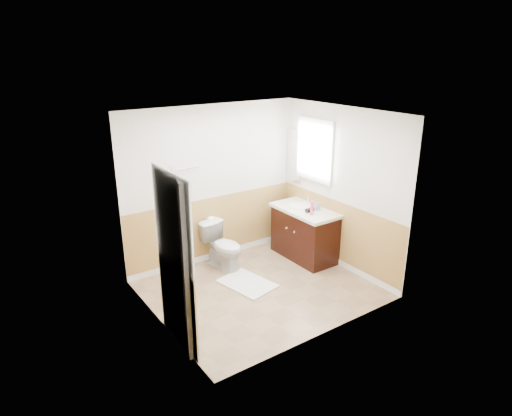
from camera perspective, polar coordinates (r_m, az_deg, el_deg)
floor at (r=6.54m, az=0.54°, el=-10.31°), size 3.00×3.00×0.00m
ceiling at (r=5.72m, az=0.62°, el=11.93°), size 3.00×3.00×0.00m
wall_back at (r=7.07m, az=-5.54°, el=2.96°), size 3.00×0.00×3.00m
wall_front at (r=5.09m, az=9.09°, el=-3.97°), size 3.00×0.00×3.00m
wall_left at (r=5.35m, az=-12.67°, el=-3.01°), size 0.00×3.00×3.00m
wall_right at (r=6.95m, az=10.72°, el=2.42°), size 0.00×3.00×3.00m
wainscot_back at (r=7.31m, az=-5.30°, el=-2.71°), size 3.00×0.00×3.00m
wainscot_front at (r=5.44m, az=8.57°, el=-11.20°), size 3.00×0.00×3.00m
wainscot_left at (r=5.68m, az=-11.99°, el=-9.99°), size 0.00×2.60×2.60m
wainscot_right at (r=7.20m, az=10.28°, el=-3.31°), size 0.00×2.60×2.60m
toilet at (r=7.02m, az=-4.19°, el=-4.86°), size 0.54×0.77×0.72m
bath_mat at (r=6.67m, az=-1.12°, el=-9.59°), size 0.70×0.89×0.02m
vanity_cabinet at (r=7.37m, az=6.19°, el=-3.38°), size 0.55×1.10×0.80m
vanity_knob_left at (r=7.06m, az=4.91°, el=-3.07°), size 0.03×0.03×0.03m
vanity_knob_right at (r=7.20m, az=3.90°, el=-2.57°), size 0.03×0.03×0.03m
countertop at (r=7.21m, az=6.25°, el=-0.29°), size 0.60×1.15×0.05m
sink_basin at (r=7.31m, az=5.56°, el=0.31°), size 0.36×0.36×0.02m
faucet at (r=7.40m, az=6.64°, el=1.01°), size 0.02×0.02×0.14m
lotion_bottle at (r=6.92m, az=7.14°, el=0.01°), size 0.05×0.05×0.22m
soap_dispenser at (r=7.16m, az=7.81°, el=0.42°), size 0.09×0.09×0.17m
hair_dryer_body at (r=7.05m, az=6.86°, el=-0.25°), size 0.14×0.07×0.07m
hair_dryer_handle at (r=7.08m, az=6.43°, el=-0.43°), size 0.03×0.03×0.07m
mirror_panel at (r=7.64m, az=4.88°, el=6.57°), size 0.02×0.35×0.90m
window_frame at (r=7.22m, az=7.49°, el=7.33°), size 0.04×0.80×1.00m
window_glass at (r=7.23m, az=7.58°, el=7.35°), size 0.01×0.70×0.90m
door at (r=5.10m, az=-9.47°, el=-6.79°), size 0.29×0.78×2.04m
door_frame at (r=5.07m, az=-10.25°, el=-6.89°), size 0.02×0.92×2.10m
door_knob at (r=5.42m, az=-10.38°, el=-5.99°), size 0.06×0.06×0.06m
towel_bar at (r=6.69m, az=-9.53°, el=4.93°), size 0.62×0.02×0.02m
tp_holder_bar at (r=7.14m, az=-5.81°, el=-1.54°), size 0.14×0.02×0.02m
tp_roll at (r=7.14m, az=-5.81°, el=-1.54°), size 0.10×0.11×0.11m
tp_sheet at (r=7.18m, az=-5.78°, el=-2.36°), size 0.10×0.01×0.16m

